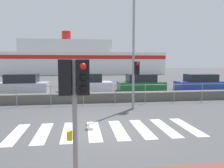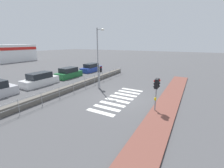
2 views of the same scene
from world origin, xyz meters
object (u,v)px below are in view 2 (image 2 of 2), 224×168
Objects in this scene: traffic_light_far at (100,72)px; parked_car_white at (40,80)px; streetlamp at (99,53)px; parked_car_blue at (91,68)px; traffic_light_near at (157,87)px; parked_car_green at (69,73)px.

parked_car_white is (-2.44, 7.16, -1.20)m from traffic_light_far.
streetlamp reaches higher than parked_car_white.
parked_car_blue is (7.86, 7.16, -1.25)m from traffic_light_far.
traffic_light_near reaches higher than parked_car_green.
traffic_light_near reaches higher than parked_car_blue.
parked_car_white is 10.31m from parked_car_blue.
parked_car_blue is at bearing 0.00° from parked_car_green.
parked_car_blue is at bearing 41.80° from streetlamp.
parked_car_green is 5.55m from parked_car_blue.
traffic_light_far is 0.39× the size of streetlamp.
traffic_light_near is 0.64× the size of parked_car_green.
parked_car_white is 0.98× the size of parked_car_blue.
traffic_light_near is at bearing -113.44° from traffic_light_far.
parked_car_blue is at bearing 42.33° from traffic_light_far.
traffic_light_near is at bearing -112.67° from streetlamp.
traffic_light_far is 2.12m from streetlamp.
parked_car_blue is at bearing -0.00° from parked_car_white.
parked_car_green is at bearing 180.00° from parked_car_blue.
parked_car_green is 0.90× the size of parked_car_blue.
parked_car_green is at bearing 72.11° from traffic_light_far.
parked_car_white is at bearing 108.38° from streetlamp.
parked_car_green is (4.76, -0.00, -0.03)m from parked_car_white.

